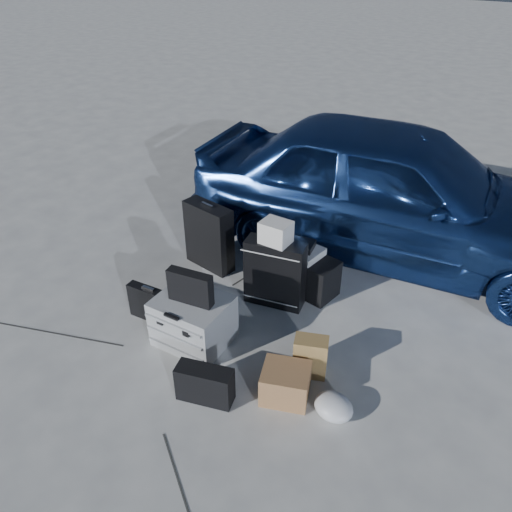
{
  "coord_description": "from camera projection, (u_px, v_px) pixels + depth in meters",
  "views": [
    {
      "loc": [
        2.04,
        -2.35,
        3.02
      ],
      "look_at": [
        0.03,
        0.85,
        0.58
      ],
      "focal_mm": 35.0,
      "sensor_mm": 36.0,
      "label": 1
    }
  ],
  "objects": [
    {
      "name": "ground",
      "position": [
        200.0,
        359.0,
        4.22
      ],
      "size": [
        60.0,
        60.0,
        0.0
      ],
      "primitive_type": "plane",
      "color": "silver",
      "rests_on": "ground"
    },
    {
      "name": "car",
      "position": [
        393.0,
        190.0,
        5.29
      ],
      "size": [
        4.48,
        2.2,
        1.47
      ],
      "primitive_type": "imported",
      "rotation": [
        0.0,
        0.0,
        1.68
      ],
      "color": "navy",
      "rests_on": "ground"
    },
    {
      "name": "pelican_case",
      "position": [
        193.0,
        321.0,
        4.3
      ],
      "size": [
        0.62,
        0.52,
        0.44
      ],
      "primitive_type": "cube",
      "rotation": [
        0.0,
        0.0,
        0.03
      ],
      "color": "#95989A",
      "rests_on": "ground"
    },
    {
      "name": "laptop_bag",
      "position": [
        190.0,
        287.0,
        4.08
      ],
      "size": [
        0.4,
        0.15,
        0.29
      ],
      "primitive_type": "cube",
      "rotation": [
        0.0,
        0.0,
        0.14
      ],
      "color": "black",
      "rests_on": "pelican_case"
    },
    {
      "name": "briefcase",
      "position": [
        151.0,
        304.0,
        4.57
      ],
      "size": [
        0.45,
        0.13,
        0.34
      ],
      "primitive_type": "cube",
      "rotation": [
        0.0,
        0.0,
        0.07
      ],
      "color": "black",
      "rests_on": "ground"
    },
    {
      "name": "suitcase_left",
      "position": [
        209.0,
        236.0,
        5.23
      ],
      "size": [
        0.58,
        0.29,
        0.72
      ],
      "primitive_type": "cube",
      "rotation": [
        0.0,
        0.0,
        -0.17
      ],
      "color": "black",
      "rests_on": "ground"
    },
    {
      "name": "suitcase_right",
      "position": [
        275.0,
        273.0,
        4.69
      ],
      "size": [
        0.59,
        0.31,
        0.67
      ],
      "primitive_type": "cube",
      "rotation": [
        0.0,
        0.0,
        0.19
      ],
      "color": "black",
      "rests_on": "ground"
    },
    {
      "name": "white_carton",
      "position": [
        276.0,
        232.0,
        4.46
      ],
      "size": [
        0.27,
        0.21,
        0.21
      ],
      "primitive_type": "cube",
      "rotation": [
        0.0,
        0.0,
        -0.02
      ],
      "color": "silver",
      "rests_on": "suitcase_right"
    },
    {
      "name": "duffel_bag",
      "position": [
        300.0,
        270.0,
        4.99
      ],
      "size": [
        0.81,
        0.45,
        0.38
      ],
      "primitive_type": "cube",
      "rotation": [
        0.0,
        0.0,
        -0.17
      ],
      "color": "black",
      "rests_on": "ground"
    },
    {
      "name": "flat_box_white",
      "position": [
        300.0,
        251.0,
        4.87
      ],
      "size": [
        0.46,
        0.37,
        0.07
      ],
      "primitive_type": "cube",
      "rotation": [
        0.0,
        0.0,
        -0.15
      ],
      "color": "silver",
      "rests_on": "duffel_bag"
    },
    {
      "name": "flat_box_black",
      "position": [
        298.0,
        244.0,
        4.84
      ],
      "size": [
        0.33,
        0.26,
        0.06
      ],
      "primitive_type": "cube",
      "rotation": [
        0.0,
        0.0,
        0.18
      ],
      "color": "black",
      "rests_on": "flat_box_white"
    },
    {
      "name": "kraft_bag",
      "position": [
        310.0,
        356.0,
        3.99
      ],
      "size": [
        0.31,
        0.24,
        0.36
      ],
      "primitive_type": "cube",
      "rotation": [
        0.0,
        0.0,
        0.36
      ],
      "color": "olive",
      "rests_on": "ground"
    },
    {
      "name": "cardboard_box",
      "position": [
        285.0,
        383.0,
        3.81
      ],
      "size": [
        0.44,
        0.41,
        0.27
      ],
      "primitive_type": "cube",
      "rotation": [
        0.0,
        0.0,
        0.34
      ],
      "color": "olive",
      "rests_on": "ground"
    },
    {
      "name": "plastic_bag",
      "position": [
        334.0,
        407.0,
        3.68
      ],
      "size": [
        0.36,
        0.33,
        0.17
      ],
      "primitive_type": "ellipsoid",
      "rotation": [
        0.0,
        0.0,
        -0.26
      ],
      "color": "silver",
      "rests_on": "ground"
    },
    {
      "name": "messenger_bag",
      "position": [
        205.0,
        384.0,
        3.78
      ],
      "size": [
        0.46,
        0.27,
        0.3
      ],
      "primitive_type": "cube",
      "rotation": [
        0.0,
        0.0,
        0.27
      ],
      "color": "black",
      "rests_on": "ground"
    }
  ]
}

